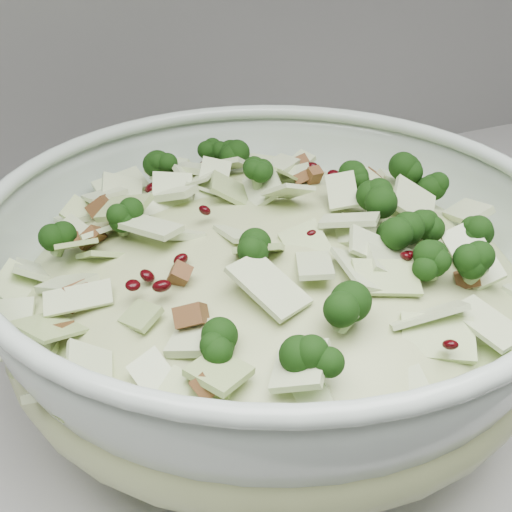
{
  "coord_description": "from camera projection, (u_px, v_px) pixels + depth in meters",
  "views": [
    {
      "loc": [
        -0.57,
        1.23,
        1.27
      ],
      "look_at": [
        -0.4,
        1.61,
        1.01
      ],
      "focal_mm": 50.0,
      "sensor_mm": 36.0,
      "label": 1
    }
  ],
  "objects": [
    {
      "name": "counter",
      "position": [
        490.0,
        512.0,
        0.99
      ],
      "size": [
        3.6,
        0.6,
        0.9
      ],
      "primitive_type": "cube",
      "color": "#A3A39F",
      "rests_on": "floor"
    },
    {
      "name": "mixing_bowl",
      "position": [
        273.0,
        299.0,
        0.5
      ],
      "size": [
        0.41,
        0.41,
        0.16
      ],
      "rotation": [
        0.0,
        0.0,
        0.06
      ],
      "color": "#B6C8BA",
      "rests_on": "counter"
    },
    {
      "name": "salad",
      "position": [
        273.0,
        269.0,
        0.49
      ],
      "size": [
        0.44,
        0.44,
        0.16
      ],
      "rotation": [
        0.0,
        0.0,
        0.24
      ],
      "color": "#B3C184",
      "rests_on": "mixing_bowl"
    }
  ]
}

